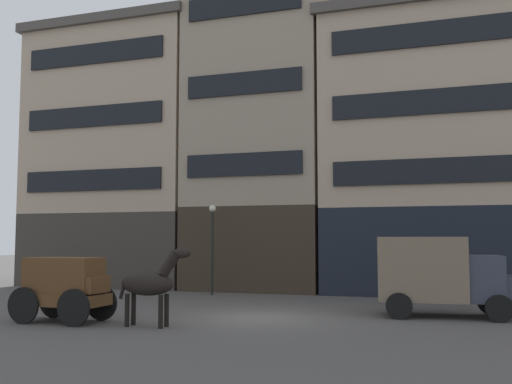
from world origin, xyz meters
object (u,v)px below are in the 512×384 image
streetlamp_curbside (212,236)px  fire_hydrant_curbside (509,294)px  delivery_truck_near (440,273)px  draft_horse (150,283)px  cargo_wagon (65,285)px

streetlamp_curbside → fire_hydrant_curbside: (12.51, -0.14, -2.24)m
delivery_truck_near → fire_hydrant_curbside: bearing=61.0°
draft_horse → delivery_truck_near: bearing=31.8°
draft_horse → delivery_truck_near: delivery_truck_near is taller
draft_horse → delivery_truck_near: 9.45m
draft_horse → fire_hydrant_curbside: bearing=41.9°
delivery_truck_near → streetlamp_curbside: 11.11m
draft_horse → streetlamp_curbside: 9.86m
delivery_truck_near → streetlamp_curbside: (-10.05, 4.57, 1.25)m
draft_horse → streetlamp_curbside: streetlamp_curbside is taller
cargo_wagon → delivery_truck_near: size_ratio=0.65×
fire_hydrant_curbside → delivery_truck_near: bearing=-119.0°
cargo_wagon → draft_horse: size_ratio=1.24×
fire_hydrant_curbside → draft_horse: bearing=-138.1°
cargo_wagon → fire_hydrant_curbside: size_ratio=3.51×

